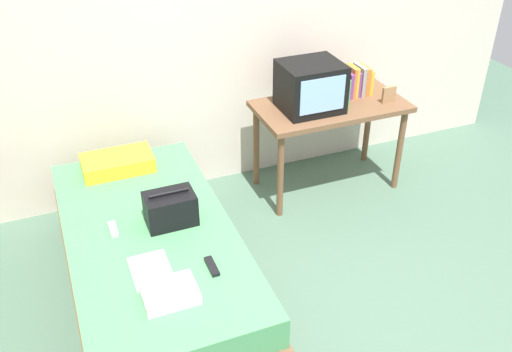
{
  "coord_description": "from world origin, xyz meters",
  "views": [
    {
      "loc": [
        -1.32,
        -1.93,
        2.6
      ],
      "look_at": [
        -0.15,
        1.0,
        0.58
      ],
      "focal_mm": 39.61,
      "sensor_mm": 36.0,
      "label": 1
    }
  ],
  "objects_px": {
    "water_bottle": "(345,95)",
    "remote_dark": "(212,266)",
    "tv": "(310,87)",
    "desk": "(330,115)",
    "handbag": "(170,209)",
    "pillow": "(117,163)",
    "picture_frame": "(389,95)",
    "remote_silver": "(113,229)",
    "folded_towel": "(170,293)",
    "bed": "(153,262)",
    "magazine": "(151,270)",
    "book_row": "(357,81)"
  },
  "relations": [
    {
      "from": "bed",
      "to": "water_bottle",
      "type": "distance_m",
      "value": 1.86
    },
    {
      "from": "magazine",
      "to": "book_row",
      "type": "bearing_deg",
      "value": 31.17
    },
    {
      "from": "water_bottle",
      "to": "remote_dark",
      "type": "height_order",
      "value": "water_bottle"
    },
    {
      "from": "bed",
      "to": "remote_dark",
      "type": "height_order",
      "value": "remote_dark"
    },
    {
      "from": "water_bottle",
      "to": "tv",
      "type": "bearing_deg",
      "value": 157.98
    },
    {
      "from": "water_bottle",
      "to": "handbag",
      "type": "xyz_separation_m",
      "value": [
        -1.5,
        -0.59,
        -0.25
      ]
    },
    {
      "from": "desk",
      "to": "tv",
      "type": "bearing_deg",
      "value": -175.98
    },
    {
      "from": "desk",
      "to": "remote_silver",
      "type": "relative_size",
      "value": 8.06
    },
    {
      "from": "handbag",
      "to": "remote_silver",
      "type": "distance_m",
      "value": 0.36
    },
    {
      "from": "book_row",
      "to": "magazine",
      "type": "bearing_deg",
      "value": -148.83
    },
    {
      "from": "picture_frame",
      "to": "magazine",
      "type": "xyz_separation_m",
      "value": [
        -2.09,
        -0.94,
        -0.29
      ]
    },
    {
      "from": "picture_frame",
      "to": "folded_towel",
      "type": "bearing_deg",
      "value": -149.99
    },
    {
      "from": "tv",
      "to": "desk",
      "type": "bearing_deg",
      "value": 4.02
    },
    {
      "from": "bed",
      "to": "handbag",
      "type": "relative_size",
      "value": 6.67
    },
    {
      "from": "remote_dark",
      "to": "folded_towel",
      "type": "bearing_deg",
      "value": -153.47
    },
    {
      "from": "tv",
      "to": "magazine",
      "type": "bearing_deg",
      "value": -144.12
    },
    {
      "from": "remote_dark",
      "to": "picture_frame",
      "type": "bearing_deg",
      "value": 30.52
    },
    {
      "from": "bed",
      "to": "magazine",
      "type": "relative_size",
      "value": 6.9
    },
    {
      "from": "desk",
      "to": "remote_dark",
      "type": "height_order",
      "value": "desk"
    },
    {
      "from": "remote_dark",
      "to": "remote_silver",
      "type": "xyz_separation_m",
      "value": [
        -0.44,
        0.53,
        0.0
      ]
    },
    {
      "from": "remote_silver",
      "to": "folded_towel",
      "type": "relative_size",
      "value": 0.51
    },
    {
      "from": "desk",
      "to": "tv",
      "type": "relative_size",
      "value": 2.64
    },
    {
      "from": "pillow",
      "to": "magazine",
      "type": "xyz_separation_m",
      "value": [
        -0.02,
        -1.12,
        -0.05
      ]
    },
    {
      "from": "remote_silver",
      "to": "handbag",
      "type": "bearing_deg",
      "value": -7.33
    },
    {
      "from": "handbag",
      "to": "magazine",
      "type": "relative_size",
      "value": 1.03
    },
    {
      "from": "desk",
      "to": "picture_frame",
      "type": "height_order",
      "value": "picture_frame"
    },
    {
      "from": "tv",
      "to": "folded_towel",
      "type": "xyz_separation_m",
      "value": [
        -1.43,
        -1.3,
        -0.38
      ]
    },
    {
      "from": "bed",
      "to": "picture_frame",
      "type": "distance_m",
      "value": 2.17
    },
    {
      "from": "desk",
      "to": "remote_dark",
      "type": "distance_m",
      "value": 1.8
    },
    {
      "from": "water_bottle",
      "to": "picture_frame",
      "type": "distance_m",
      "value": 0.37
    },
    {
      "from": "magazine",
      "to": "handbag",
      "type": "bearing_deg",
      "value": 60.73
    },
    {
      "from": "folded_towel",
      "to": "tv",
      "type": "bearing_deg",
      "value": 42.36
    },
    {
      "from": "desk",
      "to": "pillow",
      "type": "height_order",
      "value": "desk"
    },
    {
      "from": "magazine",
      "to": "tv",
      "type": "bearing_deg",
      "value": 35.88
    },
    {
      "from": "tv",
      "to": "handbag",
      "type": "bearing_deg",
      "value": -151.55
    },
    {
      "from": "tv",
      "to": "handbag",
      "type": "xyz_separation_m",
      "value": [
        -1.26,
        -0.68,
        -0.31
      ]
    },
    {
      "from": "tv",
      "to": "remote_silver",
      "type": "distance_m",
      "value": 1.77
    },
    {
      "from": "water_bottle",
      "to": "picture_frame",
      "type": "relative_size",
      "value": 1.77
    },
    {
      "from": "remote_dark",
      "to": "remote_silver",
      "type": "relative_size",
      "value": 1.08
    },
    {
      "from": "bed",
      "to": "tv",
      "type": "relative_size",
      "value": 4.55
    },
    {
      "from": "tv",
      "to": "book_row",
      "type": "relative_size",
      "value": 1.85
    },
    {
      "from": "bed",
      "to": "handbag",
      "type": "distance_m",
      "value": 0.39
    },
    {
      "from": "picture_frame",
      "to": "remote_silver",
      "type": "distance_m",
      "value": 2.29
    },
    {
      "from": "water_bottle",
      "to": "pillow",
      "type": "distance_m",
      "value": 1.73
    },
    {
      "from": "bed",
      "to": "book_row",
      "type": "relative_size",
      "value": 8.43
    },
    {
      "from": "water_bottle",
      "to": "magazine",
      "type": "distance_m",
      "value": 2.0
    },
    {
      "from": "picture_frame",
      "to": "folded_towel",
      "type": "relative_size",
      "value": 0.46
    },
    {
      "from": "picture_frame",
      "to": "pillow",
      "type": "height_order",
      "value": "picture_frame"
    },
    {
      "from": "pillow",
      "to": "handbag",
      "type": "relative_size",
      "value": 1.61
    },
    {
      "from": "book_row",
      "to": "handbag",
      "type": "distance_m",
      "value": 1.91
    }
  ]
}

